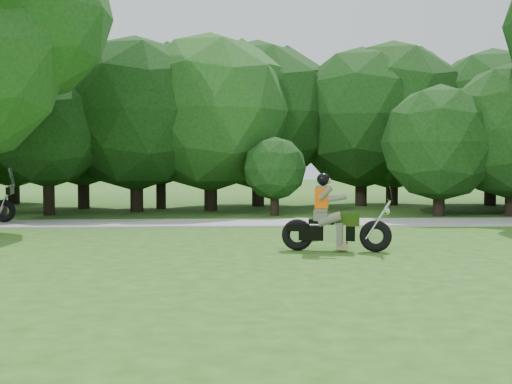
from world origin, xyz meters
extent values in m
plane|color=#2B5117|center=(0.00, 0.00, 0.00)|extent=(100.00, 100.00, 0.00)
cube|color=#999994|center=(0.00, 8.00, 0.03)|extent=(60.00, 2.20, 0.06)
cylinder|color=black|center=(-1.55, 15.36, 0.90)|extent=(0.52, 0.52, 1.80)
sphere|color=black|center=(-1.55, 15.36, 3.85)|extent=(6.30, 6.30, 6.30)
cylinder|color=black|center=(-6.32, 12.86, 0.90)|extent=(0.49, 0.49, 1.80)
sphere|color=black|center=(-6.32, 12.86, 3.71)|extent=(5.89, 5.89, 5.89)
cylinder|color=black|center=(7.13, 10.35, 0.71)|extent=(0.44, 0.44, 1.42)
cylinder|color=black|center=(-1.20, 10.88, 0.47)|extent=(0.31, 0.31, 0.93)
sphere|color=black|center=(-1.20, 10.88, 1.67)|extent=(2.25, 2.25, 2.25)
cylinder|color=black|center=(-3.51, 13.22, 0.90)|extent=(0.51, 0.51, 1.80)
sphere|color=#164F1A|center=(-3.51, 13.22, 3.80)|extent=(6.15, 6.15, 6.15)
cylinder|color=black|center=(4.56, 10.41, 0.62)|extent=(0.40, 0.40, 1.24)
sphere|color=black|center=(4.56, 10.41, 2.57)|extent=(4.10, 4.10, 4.10)
cylinder|color=black|center=(-12.32, 17.13, 0.90)|extent=(0.51, 0.51, 1.80)
sphere|color=black|center=(-12.32, 17.13, 3.81)|extent=(6.19, 6.19, 6.19)
cylinder|color=black|center=(-8.65, 14.37, 0.90)|extent=(0.46, 0.46, 1.80)
sphere|color=black|center=(-8.65, 14.37, 3.50)|extent=(5.23, 5.23, 5.23)
cylinder|color=black|center=(-9.23, 11.42, 0.84)|extent=(0.40, 0.40, 1.68)
sphere|color=black|center=(-9.23, 11.42, 3.00)|extent=(4.07, 4.07, 4.07)
cylinder|color=black|center=(4.29, 15.74, 0.90)|extent=(0.52, 0.52, 1.80)
sphere|color=black|center=(4.29, 15.74, 3.88)|extent=(6.41, 6.41, 6.41)
cylinder|color=black|center=(-5.53, 14.18, 0.80)|extent=(0.39, 0.39, 1.61)
sphere|color=black|center=(-5.53, 14.18, 2.86)|extent=(3.85, 3.85, 3.85)
cylinder|color=black|center=(2.85, 15.33, 0.90)|extent=(0.50, 0.50, 1.80)
sphere|color=black|center=(2.85, 15.33, 3.75)|extent=(5.99, 5.99, 5.99)
cylinder|color=black|center=(8.49, 15.38, 0.90)|extent=(0.50, 0.50, 1.80)
sphere|color=black|center=(8.49, 15.38, 3.75)|extent=(5.99, 5.99, 5.99)
sphere|color=#164F1A|center=(-8.74, 7.30, 6.20)|extent=(5.12, 5.12, 5.12)
torus|color=black|center=(-1.36, 2.20, 0.35)|extent=(0.72, 0.33, 0.70)
torus|color=black|center=(0.30, 1.89, 0.35)|extent=(0.72, 0.33, 0.70)
cube|color=black|center=(-0.73, 2.08, 0.40)|extent=(1.24, 0.46, 0.32)
cube|color=silver|center=(-0.57, 2.05, 0.40)|extent=(0.53, 0.42, 0.40)
cube|color=black|center=(-0.30, 2.00, 0.70)|extent=(0.56, 0.39, 0.26)
cube|color=black|center=(-0.87, 2.11, 0.66)|extent=(0.57, 0.41, 0.10)
cylinder|color=silver|center=(0.33, 1.88, 0.70)|extent=(0.54, 0.14, 0.82)
cylinder|color=silver|center=(0.57, 1.83, 1.12)|extent=(0.15, 0.63, 0.04)
cube|color=#535645|center=(-0.87, 2.11, 0.79)|extent=(0.36, 0.43, 0.24)
cube|color=#535645|center=(-0.85, 2.10, 1.15)|extent=(0.33, 0.46, 0.56)
cube|color=#FF5605|center=(-0.85, 2.10, 1.17)|extent=(0.37, 0.50, 0.44)
sphere|color=black|center=(-0.82, 2.10, 1.57)|extent=(0.28, 0.28, 0.28)
torus|color=black|center=(-9.74, 8.28, 0.41)|extent=(0.71, 0.21, 0.70)
cylinder|color=silver|center=(-9.70, 8.28, 0.76)|extent=(0.40, 0.05, 0.90)
cylinder|color=silver|center=(-9.53, 8.28, 1.20)|extent=(0.05, 0.64, 0.04)
camera|label=1|loc=(-2.94, -11.71, 2.02)|focal=45.00mm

